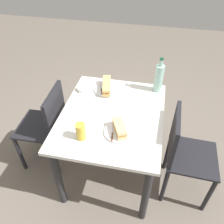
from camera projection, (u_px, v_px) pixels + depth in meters
ground_plane at (112, 167)px, 2.35m from camera, size 8.00×8.00×0.00m
dining_table at (112, 125)px, 1.95m from camera, size 1.00×0.83×0.74m
chair_far at (48, 124)px, 2.12m from camera, size 0.42×0.42×0.87m
chair_near at (183, 152)px, 1.87m from camera, size 0.42×0.42×0.87m
plate_near at (107, 89)px, 2.11m from camera, size 0.23×0.23×0.01m
baguette_sandwich_near at (107, 86)px, 2.08m from camera, size 0.26×0.12×0.07m
knife_near at (101, 89)px, 2.10m from camera, size 0.17×0.08×0.01m
plate_far at (119, 132)px, 1.70m from camera, size 0.23×0.23×0.01m
baguette_sandwich_far at (120, 128)px, 1.68m from camera, size 0.20×0.14×0.07m
knife_far at (112, 133)px, 1.68m from camera, size 0.18×0.04×0.01m
water_bottle at (159, 78)px, 2.02m from camera, size 0.08×0.08×0.33m
beer_glass at (81, 131)px, 1.63m from camera, size 0.07×0.07×0.13m
olive_bowl at (82, 89)px, 2.10m from camera, size 0.10×0.10×0.03m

